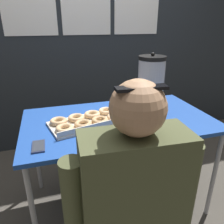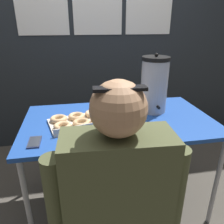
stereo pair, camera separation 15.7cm
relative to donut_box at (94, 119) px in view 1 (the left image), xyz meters
name	(u,v)px [view 1 (the left image)]	position (x,y,z in m)	size (l,w,h in m)	color
ground_plane	(118,199)	(0.19, 0.01, -0.79)	(12.00, 12.00, 0.00)	#4C473F
back_wall	(86,28)	(0.19, 1.17, 0.58)	(6.00, 0.11, 2.74)	#23282D
folding_table	(119,125)	(0.19, 0.01, -0.07)	(1.37, 0.79, 0.77)	#1E479E
donut_box	(94,119)	(0.00, 0.00, 0.00)	(0.69, 0.41, 0.05)	beige
coffee_urn	(151,84)	(0.49, 0.12, 0.19)	(0.21, 0.24, 0.45)	#B7B7BC
cell_phone	(38,146)	(-0.38, -0.24, -0.02)	(0.07, 0.13, 0.01)	#2D334C
person_seated	(133,214)	(0.03, -0.68, -0.21)	(0.64, 0.28, 1.24)	#33332D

